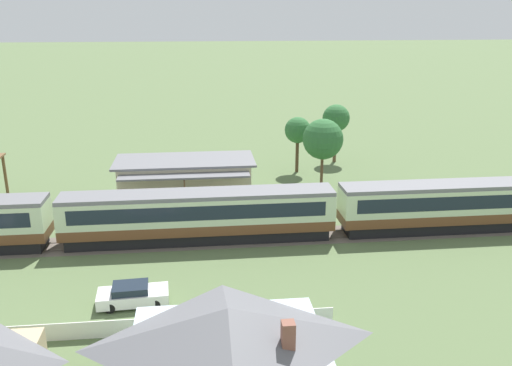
{
  "coord_description": "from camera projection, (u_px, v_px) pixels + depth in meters",
  "views": [
    {
      "loc": [
        1.74,
        -39.29,
        17.2
      ],
      "look_at": [
        6.54,
        3.87,
        3.42
      ],
      "focal_mm": 38.0,
      "sensor_mm": 36.0,
      "label": 1
    }
  ],
  "objects": [
    {
      "name": "yard_tree_0",
      "position": [
        298.0,
        131.0,
        59.42
      ],
      "size": [
        2.87,
        2.87,
        6.22
      ],
      "color": "#4C3823",
      "rests_on": "ground_plane"
    },
    {
      "name": "ground_plane",
      "position": [
        178.0,
        242.0,
        42.24
      ],
      "size": [
        600.0,
        600.0,
        0.0
      ],
      "primitive_type": "plane",
      "color": "#566B42"
    },
    {
      "name": "passenger_train",
      "position": [
        202.0,
        214.0,
        41.97
      ],
      "size": [
        64.97,
        2.92,
        4.01
      ],
      "color": "brown",
      "rests_on": "ground_plane"
    },
    {
      "name": "station_building",
      "position": [
        185.0,
        181.0,
        50.12
      ],
      "size": [
        12.71,
        6.94,
        4.29
      ],
      "color": "beige",
      "rests_on": "ground_plane"
    },
    {
      "name": "yard_tree_2",
      "position": [
        336.0,
        119.0,
        63.36
      ],
      "size": [
        3.18,
        3.18,
        6.9
      ],
      "color": "brown",
      "rests_on": "ground_plane"
    },
    {
      "name": "parked_car_white",
      "position": [
        133.0,
        295.0,
        33.16
      ],
      "size": [
        4.39,
        2.11,
        1.33
      ],
      "rotation": [
        0.0,
        0.0,
        0.06
      ],
      "color": "white",
      "rests_on": "ground_plane"
    },
    {
      "name": "picket_fence_front",
      "position": [
        8.0,
        335.0,
        29.23
      ],
      "size": [
        35.82,
        0.06,
        1.05
      ],
      "primitive_type": "cube",
      "color": "white",
      "rests_on": "ground_plane"
    },
    {
      "name": "cottage_grey_roof_3",
      "position": [
        229.0,
        355.0,
        24.18
      ],
      "size": [
        9.36,
        7.47,
        4.92
      ],
      "color": "silver",
      "rests_on": "ground_plane"
    },
    {
      "name": "yard_tree_1",
      "position": [
        323.0,
        139.0,
        54.5
      ],
      "size": [
        4.11,
        4.11,
        6.99
      ],
      "color": "brown",
      "rests_on": "ground_plane"
    },
    {
      "name": "railway_track",
      "position": [
        163.0,
        242.0,
        42.31
      ],
      "size": [
        125.24,
        3.6,
        0.04
      ],
      "color": "#665B51",
      "rests_on": "ground_plane"
    }
  ]
}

